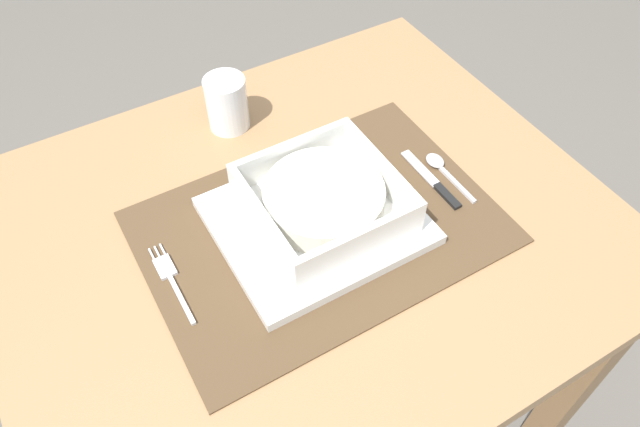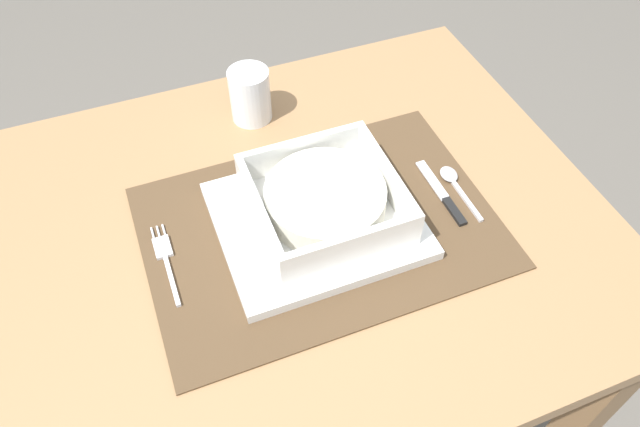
{
  "view_description": "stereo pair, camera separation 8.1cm",
  "coord_description": "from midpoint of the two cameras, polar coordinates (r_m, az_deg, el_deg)",
  "views": [
    {
      "loc": [
        -0.24,
        -0.47,
        1.41
      ],
      "look_at": [
        0.02,
        -0.02,
        0.79
      ],
      "focal_mm": 33.78,
      "sensor_mm": 36.0,
      "label": 1
    },
    {
      "loc": [
        -0.17,
        -0.5,
        1.41
      ],
      "look_at": [
        0.02,
        -0.02,
        0.79
      ],
      "focal_mm": 33.78,
      "sensor_mm": 36.0,
      "label": 2
    }
  ],
  "objects": [
    {
      "name": "ground_plane",
      "position": [
        1.5,
        0.69,
        -19.45
      ],
      "size": [
        6.0,
        6.0,
        0.0
      ],
      "primitive_type": "plane",
      "color": "#59544C"
    },
    {
      "name": "dining_table",
      "position": [
        0.94,
        1.05,
        -5.73
      ],
      "size": [
        0.84,
        0.71,
        0.76
      ],
      "color": "#936D47",
      "rests_on": "ground"
    },
    {
      "name": "placemat",
      "position": [
        0.83,
        2.78,
        -1.43
      ],
      "size": [
        0.48,
        0.34,
        0.0
      ],
      "primitive_type": "cube",
      "color": "#4C3823",
      "rests_on": "dining_table"
    },
    {
      "name": "serving_plate",
      "position": [
        0.83,
        2.46,
        -0.78
      ],
      "size": [
        0.27,
        0.23,
        0.02
      ],
      "primitive_type": "cube",
      "color": "white",
      "rests_on": "placemat"
    },
    {
      "name": "porridge_bowl",
      "position": [
        0.81,
        3.35,
        1.01
      ],
      "size": [
        0.19,
        0.19,
        0.06
      ],
      "color": "white",
      "rests_on": "serving_plate"
    },
    {
      "name": "fork",
      "position": [
        0.81,
        -11.7,
        -4.27
      ],
      "size": [
        0.02,
        0.14,
        0.0
      ],
      "rotation": [
        0.0,
        0.0,
        -0.0
      ],
      "color": "silver",
      "rests_on": "placemat"
    },
    {
      "name": "spoon",
      "position": [
        0.91,
        14.88,
        3.07
      ],
      "size": [
        0.02,
        0.11,
        0.01
      ],
      "rotation": [
        0.0,
        0.0,
        -0.01
      ],
      "color": "silver",
      "rests_on": "placemat"
    },
    {
      "name": "butter_knife",
      "position": [
        0.89,
        14.17,
        1.5
      ],
      "size": [
        0.01,
        0.13,
        0.01
      ],
      "rotation": [
        0.0,
        0.0,
        -0.07
      ],
      "color": "black",
      "rests_on": "placemat"
    },
    {
      "name": "drinking_glass",
      "position": [
        0.97,
        -4.48,
        10.71
      ],
      "size": [
        0.06,
        0.06,
        0.09
      ],
      "color": "white",
      "rests_on": "dining_table"
    }
  ]
}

